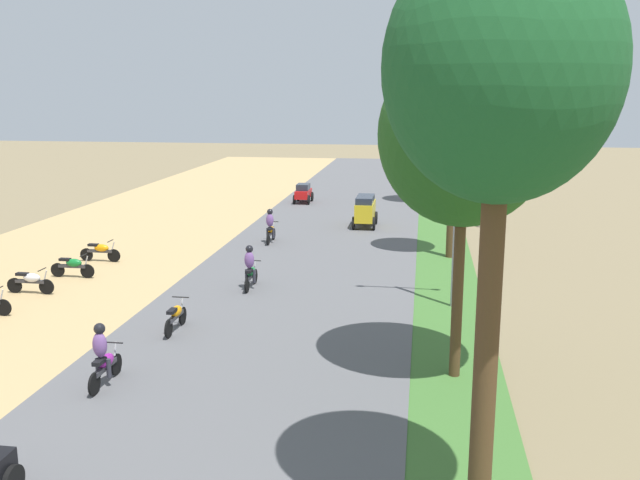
% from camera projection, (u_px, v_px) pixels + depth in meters
% --- Properties ---
extents(parked_motorbike_fifth, '(1.80, 0.54, 0.94)m').
position_uv_depth(parked_motorbike_fifth, '(31.00, 280.00, 25.16)').
color(parked_motorbike_fifth, black).
rests_on(parked_motorbike_fifth, dirt_shoulder).
extents(parked_motorbike_sixth, '(1.80, 0.54, 0.94)m').
position_uv_depth(parked_motorbike_sixth, '(73.00, 265.00, 27.32)').
color(parked_motorbike_sixth, black).
rests_on(parked_motorbike_sixth, dirt_shoulder).
extents(parked_motorbike_seventh, '(1.80, 0.54, 0.94)m').
position_uv_depth(parked_motorbike_seventh, '(100.00, 250.00, 29.87)').
color(parked_motorbike_seventh, black).
rests_on(parked_motorbike_seventh, dirt_shoulder).
extents(median_tree_nearest, '(3.54, 3.54, 9.57)m').
position_uv_depth(median_tree_nearest, '(501.00, 73.00, 10.30)').
color(median_tree_nearest, '#4C351E').
rests_on(median_tree_nearest, median_strip).
extents(median_tree_second, '(4.17, 4.17, 8.39)m').
position_uv_depth(median_tree_second, '(464.00, 135.00, 16.77)').
color(median_tree_second, '#4C351E').
rests_on(median_tree_second, median_strip).
extents(median_tree_third, '(2.93, 2.93, 9.44)m').
position_uv_depth(median_tree_third, '(457.00, 80.00, 29.20)').
color(median_tree_third, '#4C351E').
rests_on(median_tree_third, median_strip).
extents(median_tree_fourth, '(3.04, 3.04, 8.47)m').
position_uv_depth(median_tree_fourth, '(438.00, 96.00, 43.57)').
color(median_tree_fourth, '#4C351E').
rests_on(median_tree_fourth, median_strip).
extents(streetlamp_near, '(3.16, 0.20, 7.17)m').
position_uv_depth(streetlamp_near, '(457.00, 185.00, 22.94)').
color(streetlamp_near, gray).
rests_on(streetlamp_near, median_strip).
extents(streetlamp_mid, '(3.16, 0.20, 7.00)m').
position_uv_depth(streetlamp_mid, '(439.00, 131.00, 53.49)').
color(streetlamp_mid, gray).
rests_on(streetlamp_mid, median_strip).
extents(utility_pole_near, '(1.80, 0.20, 9.55)m').
position_uv_depth(utility_pole_near, '(500.00, 135.00, 35.97)').
color(utility_pole_near, brown).
rests_on(utility_pole_near, ground).
extents(car_van_yellow, '(1.19, 2.41, 1.67)m').
position_uv_depth(car_van_yellow, '(365.00, 209.00, 37.29)').
color(car_van_yellow, gold).
rests_on(car_van_yellow, road_strip).
extents(car_hatchback_red, '(1.04, 2.00, 1.23)m').
position_uv_depth(car_hatchback_red, '(303.00, 192.00, 45.33)').
color(car_hatchback_red, red).
rests_on(car_hatchback_red, road_strip).
extents(motorbike_foreground_rider, '(0.54, 1.80, 1.66)m').
position_uv_depth(motorbike_foreground_rider, '(103.00, 356.00, 17.21)').
color(motorbike_foreground_rider, black).
rests_on(motorbike_foreground_rider, road_strip).
extents(motorbike_ahead_second, '(0.54, 1.80, 0.94)m').
position_uv_depth(motorbike_ahead_second, '(176.00, 315.00, 21.24)').
color(motorbike_ahead_second, black).
rests_on(motorbike_ahead_second, road_strip).
extents(motorbike_ahead_third, '(0.54, 1.80, 1.66)m').
position_uv_depth(motorbike_ahead_third, '(250.00, 268.00, 25.70)').
color(motorbike_ahead_third, black).
rests_on(motorbike_ahead_third, road_strip).
extents(motorbike_ahead_fourth, '(0.54, 1.80, 1.66)m').
position_uv_depth(motorbike_ahead_fourth, '(271.00, 227.00, 33.43)').
color(motorbike_ahead_fourth, black).
rests_on(motorbike_ahead_fourth, road_strip).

